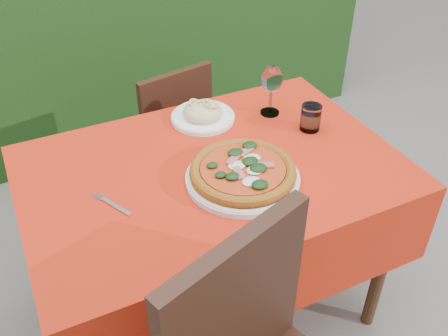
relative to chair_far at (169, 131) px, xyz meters
name	(u,v)px	position (x,y,z in m)	size (l,w,h in m)	color
ground	(215,306)	(-0.09, -0.70, -0.46)	(60.00, 60.00, 0.00)	#635E59
dining_table	(213,200)	(-0.09, -0.70, 0.14)	(1.26, 0.86, 0.75)	#452516
chair_far	(169,131)	(0.00, 0.00, 0.00)	(0.42, 0.42, 0.80)	black
pizza_plate	(243,173)	(-0.03, -0.81, 0.32)	(0.40, 0.40, 0.07)	silver
pasta_plate	(203,114)	(0.00, -0.41, 0.31)	(0.24, 0.24, 0.07)	white
water_glass	(310,119)	(0.34, -0.65, 0.33)	(0.08, 0.08, 0.10)	white
wine_glass	(272,81)	(0.26, -0.48, 0.43)	(0.08, 0.08, 0.20)	silver
fork	(116,206)	(-0.44, -0.76, 0.29)	(0.02, 0.17, 0.00)	silver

